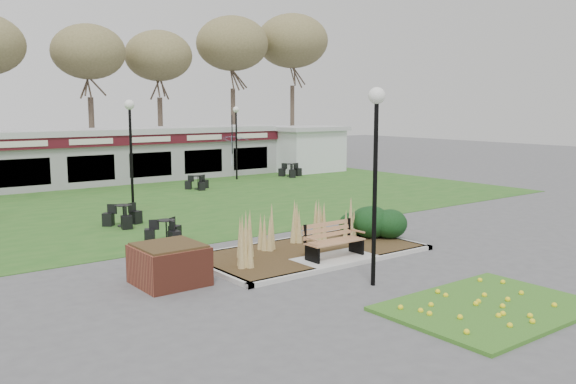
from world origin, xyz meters
TOP-DOWN VIEW (x-y plane):
  - ground at (0.00, 0.00)m, footprint 100.00×100.00m
  - lawn at (0.00, 12.00)m, footprint 34.00×16.00m
  - flower_bed at (0.00, -4.60)m, footprint 4.20×3.00m
  - planting_bed at (1.27, 1.35)m, footprint 6.75×3.40m
  - park_bench at (0.00, 0.25)m, footprint 1.70×0.66m
  - brick_planter at (-4.40, 1.00)m, footprint 1.50×1.50m
  - food_pavilion at (0.00, 19.96)m, footprint 24.60×3.40m
  - service_hut at (13.50, 18.00)m, footprint 4.40×3.40m
  - tree_backdrop at (0.00, 28.00)m, footprint 47.24×5.24m
  - lamp_post_near_right at (-0.69, -1.95)m, footprint 0.38×0.38m
  - lamp_post_mid_right at (-1.72, 9.37)m, footprint 0.36×0.36m
  - lamp_post_far_right at (7.65, 17.00)m, footprint 0.34×0.34m
  - bistro_set_a at (-2.52, 5.00)m, footprint 1.28×1.13m
  - bistro_set_b at (-2.60, 8.12)m, footprint 1.36×1.32m
  - bistro_set_c at (3.97, 14.77)m, footprint 1.24×1.18m
  - bistro_set_d at (10.89, 16.26)m, footprint 1.25×1.41m
  - patio_umbrella at (8.00, 18.00)m, footprint 2.18×2.22m

SIDE VIEW (x-z plane):
  - ground at x=0.00m, z-range 0.00..0.00m
  - lawn at x=0.00m, z-range 0.00..0.02m
  - flower_bed at x=0.00m, z-range -0.01..0.15m
  - bistro_set_c at x=3.97m, z-range -0.09..0.58m
  - bistro_set_a at x=-2.52m, z-range -0.09..0.59m
  - bistro_set_b at x=-2.60m, z-range -0.10..0.64m
  - bistro_set_d at x=10.89m, z-range -0.10..0.64m
  - planting_bed at x=1.27m, z-range -0.27..1.00m
  - brick_planter at x=-4.40m, z-range 0.00..0.95m
  - park_bench at x=0.00m, z-range 0.12..1.05m
  - service_hut at x=13.50m, z-range 0.04..2.86m
  - food_pavilion at x=0.00m, z-range 0.03..2.93m
  - patio_umbrella at x=8.00m, z-range 0.33..2.80m
  - lamp_post_far_right at x=7.65m, z-range 0.93..5.00m
  - lamp_post_mid_right at x=-1.72m, z-range 0.99..5.33m
  - lamp_post_near_right at x=-0.69m, z-range 1.04..5.58m
  - tree_backdrop at x=0.00m, z-range 3.18..13.54m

